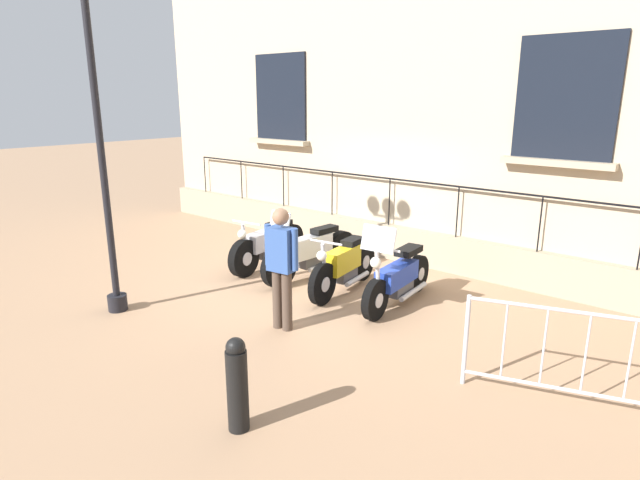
# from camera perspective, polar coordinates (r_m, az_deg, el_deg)

# --- Properties ---
(ground_plane) EXTENTS (60.00, 60.00, 0.00)m
(ground_plane) POSITION_cam_1_polar(r_m,az_deg,el_deg) (9.06, 0.72, -4.66)
(ground_plane) COLOR #9E7A5B
(building_facade) EXTENTS (0.82, 13.50, 7.41)m
(building_facade) POSITION_cam_1_polar(r_m,az_deg,el_deg) (10.40, 9.30, 17.92)
(building_facade) COLOR tan
(building_facade) RESTS_ON ground_plane
(motorcycle_silver) EXTENTS (2.07, 0.63, 0.98)m
(motorcycle_silver) POSITION_cam_1_polar(r_m,az_deg,el_deg) (9.84, -5.61, -0.54)
(motorcycle_silver) COLOR black
(motorcycle_silver) RESTS_ON ground_plane
(motorcycle_white) EXTENTS (2.23, 0.53, 1.29)m
(motorcycle_white) POSITION_cam_1_polar(r_m,az_deg,el_deg) (9.22, -1.00, -1.42)
(motorcycle_white) COLOR black
(motorcycle_white) RESTS_ON ground_plane
(motorcycle_yellow) EXTENTS (1.99, 0.56, 0.98)m
(motorcycle_yellow) POSITION_cam_1_polar(r_m,az_deg,el_deg) (8.54, 2.60, -2.88)
(motorcycle_yellow) COLOR black
(motorcycle_yellow) RESTS_ON ground_plane
(motorcycle_blue) EXTENTS (2.02, 0.62, 1.37)m
(motorcycle_blue) POSITION_cam_1_polar(r_m,az_deg,el_deg) (8.09, 8.42, -4.17)
(motorcycle_blue) COLOR black
(motorcycle_blue) RESTS_ON ground_plane
(lamppost) EXTENTS (0.30, 1.00, 4.79)m
(lamppost) POSITION_cam_1_polar(r_m,az_deg,el_deg) (7.93, -23.36, 15.64)
(lamppost) COLOR black
(lamppost) RESTS_ON ground_plane
(crowd_barrier) EXTENTS (0.67, 1.90, 1.05)m
(crowd_barrier) POSITION_cam_1_polar(r_m,az_deg,el_deg) (6.04, 24.96, -11.00)
(crowd_barrier) COLOR #B7B7BF
(crowd_barrier) RESTS_ON ground_plane
(bollard) EXTENTS (0.21, 0.21, 0.95)m
(bollard) POSITION_cam_1_polar(r_m,az_deg,el_deg) (5.19, -8.97, -15.17)
(bollard) COLOR black
(bollard) RESTS_ON ground_plane
(pedestrian_standing) EXTENTS (0.27, 0.53, 1.69)m
(pedestrian_standing) POSITION_cam_1_polar(r_m,az_deg,el_deg) (7.03, -4.20, -2.41)
(pedestrian_standing) COLOR #47382D
(pedestrian_standing) RESTS_ON ground_plane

